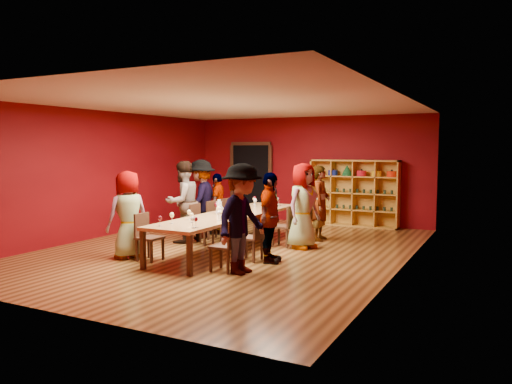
{
  "coord_description": "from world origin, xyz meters",
  "views": [
    {
      "loc": [
        5.15,
        -8.88,
        2.1
      ],
      "look_at": [
        0.18,
        0.83,
        1.15
      ],
      "focal_mm": 35.0,
      "sensor_mm": 36.0,
      "label": 1
    }
  ],
  "objects_px": {
    "person_left_3": "(201,199)",
    "chair_person_right_4": "(304,218)",
    "chair_person_left_0": "(146,234)",
    "chair_person_left_3": "(215,218)",
    "chair_person_right_0": "(228,243)",
    "person_right_0": "(242,219)",
    "person_left_0": "(128,215)",
    "person_right_4": "(321,203)",
    "shelving_unit": "(354,190)",
    "chair_person_left_4": "(229,215)",
    "chair_person_right_3": "(286,224)",
    "spittoon_bowl": "(233,212)",
    "person_left_4": "(218,204)",
    "chair_person_left_2": "(199,222)",
    "chair_person_right_1": "(254,235)",
    "person_left_2": "(183,202)",
    "person_right_3": "(303,206)",
    "wine_bottle": "(276,201)",
    "tasting_table": "(230,216)",
    "person_right_1": "(270,218)"
  },
  "relations": [
    {
      "from": "person_left_3",
      "to": "chair_person_right_4",
      "type": "bearing_deg",
      "value": 101.39
    },
    {
      "from": "chair_person_left_0",
      "to": "chair_person_left_3",
      "type": "height_order",
      "value": "same"
    },
    {
      "from": "chair_person_right_0",
      "to": "person_right_0",
      "type": "relative_size",
      "value": 0.48
    },
    {
      "from": "person_left_0",
      "to": "person_right_0",
      "type": "height_order",
      "value": "person_right_0"
    },
    {
      "from": "person_left_0",
      "to": "person_right_4",
      "type": "relative_size",
      "value": 0.98
    },
    {
      "from": "shelving_unit",
      "to": "chair_person_left_4",
      "type": "distance_m",
      "value": 3.63
    },
    {
      "from": "chair_person_right_3",
      "to": "chair_person_right_4",
      "type": "height_order",
      "value": "same"
    },
    {
      "from": "person_right_0",
      "to": "chair_person_left_0",
      "type": "bearing_deg",
      "value": 93.28
    },
    {
      "from": "person_right_4",
      "to": "spittoon_bowl",
      "type": "xyz_separation_m",
      "value": [
        -1.13,
        -2.05,
        -0.04
      ]
    },
    {
      "from": "chair_person_left_3",
      "to": "person_left_4",
      "type": "bearing_deg",
      "value": 117.16
    },
    {
      "from": "chair_person_left_0",
      "to": "person_left_0",
      "type": "xyz_separation_m",
      "value": [
        -0.44,
        0.0,
        0.35
      ]
    },
    {
      "from": "person_right_4",
      "to": "person_right_0",
      "type": "bearing_deg",
      "value": 170.69
    },
    {
      "from": "chair_person_left_2",
      "to": "chair_person_right_1",
      "type": "distance_m",
      "value": 2.03
    },
    {
      "from": "chair_person_left_0",
      "to": "person_left_0",
      "type": "relative_size",
      "value": 0.53
    },
    {
      "from": "person_right_0",
      "to": "spittoon_bowl",
      "type": "height_order",
      "value": "person_right_0"
    },
    {
      "from": "person_left_2",
      "to": "person_right_3",
      "type": "distance_m",
      "value": 2.71
    },
    {
      "from": "chair_person_right_3",
      "to": "wine_bottle",
      "type": "relative_size",
      "value": 2.82
    },
    {
      "from": "chair_person_left_3",
      "to": "chair_person_left_4",
      "type": "relative_size",
      "value": 1.0
    },
    {
      "from": "person_left_0",
      "to": "chair_person_right_1",
      "type": "relative_size",
      "value": 1.89
    },
    {
      "from": "person_left_0",
      "to": "chair_person_left_4",
      "type": "xyz_separation_m",
      "value": [
        0.44,
        3.12,
        -0.35
      ]
    },
    {
      "from": "person_left_2",
      "to": "person_left_3",
      "type": "relative_size",
      "value": 0.99
    },
    {
      "from": "person_right_0",
      "to": "spittoon_bowl",
      "type": "distance_m",
      "value": 1.77
    },
    {
      "from": "chair_person_left_4",
      "to": "wine_bottle",
      "type": "distance_m",
      "value": 1.24
    },
    {
      "from": "chair_person_left_2",
      "to": "person_left_3",
      "type": "distance_m",
      "value": 0.89
    },
    {
      "from": "tasting_table",
      "to": "chair_person_left_4",
      "type": "xyz_separation_m",
      "value": [
        -0.91,
        1.55,
        -0.2
      ]
    },
    {
      "from": "chair_person_right_4",
      "to": "chair_person_left_0",
      "type": "bearing_deg",
      "value": -117.81
    },
    {
      "from": "person_left_4",
      "to": "tasting_table",
      "type": "bearing_deg",
      "value": 22.13
    },
    {
      "from": "person_left_3",
      "to": "chair_person_right_1",
      "type": "bearing_deg",
      "value": 41.53
    },
    {
      "from": "tasting_table",
      "to": "person_left_3",
      "type": "bearing_deg",
      "value": 145.05
    },
    {
      "from": "person_left_3",
      "to": "spittoon_bowl",
      "type": "height_order",
      "value": "person_left_3"
    },
    {
      "from": "tasting_table",
      "to": "chair_person_left_0",
      "type": "distance_m",
      "value": 1.82
    },
    {
      "from": "chair_person_left_4",
      "to": "person_right_1",
      "type": "bearing_deg",
      "value": -46.11
    },
    {
      "from": "person_left_0",
      "to": "shelving_unit",
      "type": "bearing_deg",
      "value": 175.07
    },
    {
      "from": "chair_person_left_4",
      "to": "chair_person_right_4",
      "type": "xyz_separation_m",
      "value": [
        1.82,
        0.33,
        0.0
      ]
    },
    {
      "from": "chair_person_right_0",
      "to": "chair_person_left_2",
      "type": "bearing_deg",
      "value": 134.62
    },
    {
      "from": "chair_person_left_2",
      "to": "person_left_0",
      "type": "bearing_deg",
      "value": -103.8
    },
    {
      "from": "person_left_3",
      "to": "chair_person_right_1",
      "type": "distance_m",
      "value": 2.75
    },
    {
      "from": "chair_person_left_3",
      "to": "chair_person_right_4",
      "type": "distance_m",
      "value": 2.07
    },
    {
      "from": "chair_person_right_1",
      "to": "person_left_4",
      "type": "bearing_deg",
      "value": 133.87
    },
    {
      "from": "person_right_1",
      "to": "person_left_3",
      "type": "bearing_deg",
      "value": 44.6
    },
    {
      "from": "chair_person_left_3",
      "to": "chair_person_right_0",
      "type": "xyz_separation_m",
      "value": [
        1.82,
        -2.52,
        0.0
      ]
    },
    {
      "from": "person_left_2",
      "to": "person_left_4",
      "type": "distance_m",
      "value": 1.34
    },
    {
      "from": "chair_person_left_4",
      "to": "chair_person_right_1",
      "type": "bearing_deg",
      "value": -50.9
    },
    {
      "from": "person_left_2",
      "to": "person_left_3",
      "type": "height_order",
      "value": "person_left_3"
    },
    {
      "from": "wine_bottle",
      "to": "chair_person_right_1",
      "type": "bearing_deg",
      "value": -74.88
    },
    {
      "from": "chair_person_left_2",
      "to": "chair_person_left_4",
      "type": "distance_m",
      "value": 1.33
    },
    {
      "from": "chair_person_left_4",
      "to": "person_right_1",
      "type": "relative_size",
      "value": 0.53
    },
    {
      "from": "chair_person_left_2",
      "to": "spittoon_bowl",
      "type": "relative_size",
      "value": 3.1
    },
    {
      "from": "person_right_3",
      "to": "person_left_0",
      "type": "bearing_deg",
      "value": 147.94
    },
    {
      "from": "shelving_unit",
      "to": "person_right_1",
      "type": "distance_m",
      "value": 5.01
    }
  ]
}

